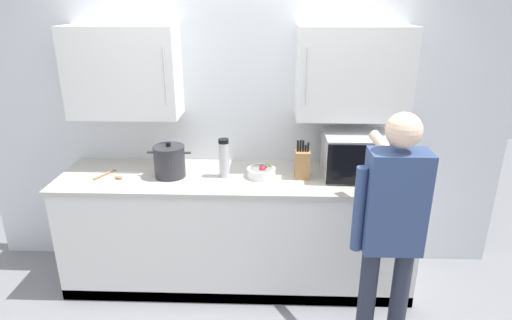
{
  "coord_description": "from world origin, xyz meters",
  "views": [
    {
      "loc": [
        0.26,
        -2.23,
        2.21
      ],
      "look_at": [
        0.15,
        0.79,
        1.09
      ],
      "focal_mm": 30.29,
      "sensor_mm": 36.0,
      "label": 1
    }
  ],
  "objects_px": {
    "microwave_oven": "(353,155)",
    "wooden_spoon": "(112,176)",
    "person_figure": "(391,222)",
    "thermos_flask": "(224,158)",
    "stock_pot": "(170,161)",
    "fruit_bowl": "(262,172)",
    "knife_block": "(302,163)"
  },
  "relations": [
    {
      "from": "microwave_oven",
      "to": "thermos_flask",
      "type": "height_order",
      "value": "microwave_oven"
    },
    {
      "from": "wooden_spoon",
      "to": "person_figure",
      "type": "distance_m",
      "value": 2.07
    },
    {
      "from": "thermos_flask",
      "to": "person_figure",
      "type": "height_order",
      "value": "person_figure"
    },
    {
      "from": "wooden_spoon",
      "to": "stock_pot",
      "type": "relative_size",
      "value": 0.66
    },
    {
      "from": "fruit_bowl",
      "to": "stock_pot",
      "type": "distance_m",
      "value": 0.71
    },
    {
      "from": "microwave_oven",
      "to": "stock_pot",
      "type": "distance_m",
      "value": 1.4
    },
    {
      "from": "fruit_bowl",
      "to": "thermos_flask",
      "type": "xyz_separation_m",
      "value": [
        -0.29,
        -0.0,
        0.11
      ]
    },
    {
      "from": "microwave_oven",
      "to": "person_figure",
      "type": "relative_size",
      "value": 0.29
    },
    {
      "from": "wooden_spoon",
      "to": "person_figure",
      "type": "relative_size",
      "value": 0.13
    },
    {
      "from": "thermos_flask",
      "to": "person_figure",
      "type": "bearing_deg",
      "value": -36.31
    },
    {
      "from": "microwave_oven",
      "to": "person_figure",
      "type": "xyz_separation_m",
      "value": [
        0.08,
        -0.84,
        -0.12
      ]
    },
    {
      "from": "thermos_flask",
      "to": "knife_block",
      "type": "relative_size",
      "value": 0.99
    },
    {
      "from": "wooden_spoon",
      "to": "fruit_bowl",
      "type": "xyz_separation_m",
      "value": [
        1.15,
        0.04,
        0.03
      ]
    },
    {
      "from": "person_figure",
      "to": "thermos_flask",
      "type": "bearing_deg",
      "value": 143.69
    },
    {
      "from": "person_figure",
      "to": "fruit_bowl",
      "type": "bearing_deg",
      "value": 134.76
    },
    {
      "from": "wooden_spoon",
      "to": "thermos_flask",
      "type": "bearing_deg",
      "value": 2.68
    },
    {
      "from": "knife_block",
      "to": "fruit_bowl",
      "type": "bearing_deg",
      "value": -177.88
    },
    {
      "from": "stock_pot",
      "to": "knife_block",
      "type": "distance_m",
      "value": 1.01
    },
    {
      "from": "stock_pot",
      "to": "knife_block",
      "type": "height_order",
      "value": "knife_block"
    },
    {
      "from": "microwave_oven",
      "to": "thermos_flask",
      "type": "xyz_separation_m",
      "value": [
        -0.98,
        -0.06,
        -0.01
      ]
    },
    {
      "from": "wooden_spoon",
      "to": "stock_pot",
      "type": "distance_m",
      "value": 0.46
    },
    {
      "from": "wooden_spoon",
      "to": "stock_pot",
      "type": "bearing_deg",
      "value": 3.96
    },
    {
      "from": "thermos_flask",
      "to": "knife_block",
      "type": "distance_m",
      "value": 0.59
    },
    {
      "from": "microwave_oven",
      "to": "fruit_bowl",
      "type": "distance_m",
      "value": 0.71
    },
    {
      "from": "microwave_oven",
      "to": "knife_block",
      "type": "height_order",
      "value": "microwave_oven"
    },
    {
      "from": "stock_pot",
      "to": "thermos_flask",
      "type": "bearing_deg",
      "value": 1.3
    },
    {
      "from": "fruit_bowl",
      "to": "knife_block",
      "type": "relative_size",
      "value": 0.71
    },
    {
      "from": "fruit_bowl",
      "to": "person_figure",
      "type": "height_order",
      "value": "person_figure"
    },
    {
      "from": "fruit_bowl",
      "to": "thermos_flask",
      "type": "height_order",
      "value": "thermos_flask"
    },
    {
      "from": "thermos_flask",
      "to": "person_figure",
      "type": "distance_m",
      "value": 1.33
    },
    {
      "from": "microwave_oven",
      "to": "wooden_spoon",
      "type": "xyz_separation_m",
      "value": [
        -1.84,
        -0.1,
        -0.15
      ]
    },
    {
      "from": "fruit_bowl",
      "to": "stock_pot",
      "type": "height_order",
      "value": "stock_pot"
    }
  ]
}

